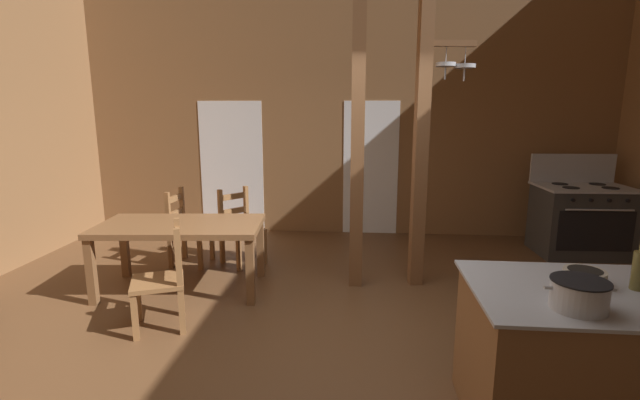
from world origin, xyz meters
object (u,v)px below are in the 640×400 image
(ladderback_chair_by_post, at_px, (240,228))
(bottle_tall_on_counter, at_px, (639,270))
(stove_range, at_px, (580,219))
(dining_table, at_px, (181,231))
(stockpot_on_counter, at_px, (579,295))
(ladderback_chair_near_window, at_px, (164,279))
(mixing_bowl_on_counter, at_px, (584,277))
(ladderback_chair_at_table_end, at_px, (187,229))

(ladderback_chair_by_post, distance_m, bottle_tall_on_counter, 4.20)
(stove_range, height_order, dining_table, stove_range)
(stockpot_on_counter, bearing_deg, bottle_tall_on_counter, 32.52)
(stove_range, distance_m, ladderback_chair_by_post, 4.51)
(dining_table, height_order, ladderback_chair_near_window, ladderback_chair_near_window)
(stove_range, height_order, ladderback_chair_by_post, stove_range)
(dining_table, bearing_deg, mixing_bowl_on_counter, -29.45)
(ladderback_chair_by_post, height_order, bottle_tall_on_counter, bottle_tall_on_counter)
(stove_range, bearing_deg, bottle_tall_on_counter, -111.45)
(ladderback_chair_at_table_end, relative_size, stockpot_on_counter, 2.65)
(bottle_tall_on_counter, bearing_deg, ladderback_chair_by_post, 137.64)
(stockpot_on_counter, distance_m, mixing_bowl_on_counter, 0.43)
(ladderback_chair_near_window, relative_size, bottle_tall_on_counter, 3.11)
(stockpot_on_counter, relative_size, mixing_bowl_on_counter, 1.53)
(dining_table, relative_size, ladderback_chair_by_post, 1.86)
(stockpot_on_counter, xyz_separation_m, bottle_tall_on_counter, (0.46, 0.30, 0.04))
(bottle_tall_on_counter, bearing_deg, ladderback_chair_near_window, 162.42)
(ladderback_chair_near_window, xyz_separation_m, ladderback_chair_by_post, (0.24, 1.76, 0.00))
(bottle_tall_on_counter, bearing_deg, dining_table, 151.42)
(ladderback_chair_by_post, bearing_deg, mixing_bowl_on_counter, -44.06)
(ladderback_chair_at_table_end, height_order, bottle_tall_on_counter, bottle_tall_on_counter)
(stove_range, xyz_separation_m, dining_table, (-4.86, -1.62, 0.17))
(ladderback_chair_near_window, bearing_deg, ladderback_chair_by_post, 82.36)
(stockpot_on_counter, xyz_separation_m, mixing_bowl_on_counter, (0.21, 0.37, -0.04))
(ladderback_chair_near_window, bearing_deg, mixing_bowl_on_counter, -17.68)
(ladderback_chair_at_table_end, bearing_deg, stockpot_on_counter, -42.57)
(ladderback_chair_near_window, relative_size, mixing_bowl_on_counter, 4.06)
(stockpot_on_counter, bearing_deg, ladderback_chair_by_post, 130.13)
(ladderback_chair_by_post, xyz_separation_m, mixing_bowl_on_counter, (2.82, -2.73, 0.49))
(ladderback_chair_at_table_end, bearing_deg, ladderback_chair_near_window, -75.73)
(ladderback_chair_by_post, bearing_deg, ladderback_chair_near_window, -97.64)
(stockpot_on_counter, distance_m, bottle_tall_on_counter, 0.55)
(stockpot_on_counter, height_order, bottle_tall_on_counter, bottle_tall_on_counter)
(ladderback_chair_near_window, xyz_separation_m, mixing_bowl_on_counter, (3.06, -0.97, 0.49))
(ladderback_chair_by_post, relative_size, ladderback_chair_at_table_end, 1.00)
(ladderback_chair_by_post, xyz_separation_m, ladderback_chair_at_table_end, (-0.66, -0.10, 0.00))
(stockpot_on_counter, bearing_deg, stove_range, 64.18)
(stove_range, bearing_deg, stockpot_on_counter, -115.82)
(ladderback_chair_near_window, distance_m, bottle_tall_on_counter, 3.52)
(ladderback_chair_at_table_end, height_order, stockpot_on_counter, stockpot_on_counter)
(dining_table, bearing_deg, bottle_tall_on_counter, -28.58)
(dining_table, xyz_separation_m, stockpot_on_counter, (3.01, -2.19, 0.33))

